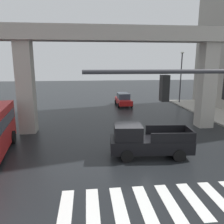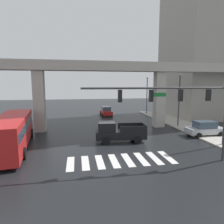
# 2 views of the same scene
# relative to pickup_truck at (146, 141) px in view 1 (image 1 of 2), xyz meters

# --- Properties ---
(ground_plane) EXTENTS (120.00, 120.00, 0.00)m
(ground_plane) POSITION_rel_pickup_truck_xyz_m (-0.78, 0.07, -0.99)
(ground_plane) COLOR black
(crosswalk_stripes) EXTENTS (8.25, 2.80, 0.01)m
(crosswalk_stripes) POSITION_rel_pickup_truck_xyz_m (-0.78, -5.00, -0.98)
(crosswalk_stripes) COLOR silver
(crosswalk_stripes) RESTS_ON ground
(elevated_overpass) EXTENTS (50.49, 1.88, 8.74)m
(elevated_overpass) POSITION_rel_pickup_truck_xyz_m (-0.78, 6.09, 6.36)
(elevated_overpass) COLOR #ADA89E
(elevated_overpass) RESTS_ON ground
(pickup_truck) EXTENTS (5.24, 2.39, 2.08)m
(pickup_truck) POSITION_rel_pickup_truck_xyz_m (0.00, 0.00, 0.00)
(pickup_truck) COLOR black
(pickup_truck) RESTS_ON ground
(sedan_red) EXTENTS (2.01, 4.32, 1.72)m
(sedan_red) POSITION_rel_pickup_truck_xyz_m (1.30, 17.04, -0.14)
(sedan_red) COLOR red
(sedan_red) RESTS_ON ground
(street_lamp_far_north) EXTENTS (0.44, 0.70, 7.24)m
(street_lamp_far_north) POSITION_rel_pickup_truck_xyz_m (9.66, 17.98, 3.57)
(street_lamp_far_north) COLOR #38383D
(street_lamp_far_north) RESTS_ON ground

